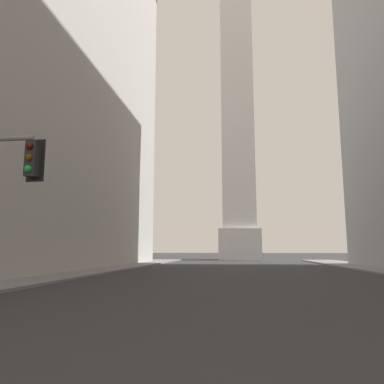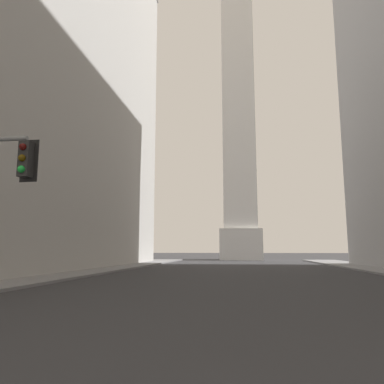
% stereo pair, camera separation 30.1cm
% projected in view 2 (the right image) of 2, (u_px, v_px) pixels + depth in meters
% --- Properties ---
extents(sidewalk_left, '(5.00, 78.29, 0.15)m').
position_uv_depth(sidewalk_left, '(54.00, 275.00, 24.67)').
color(sidewalk_left, slate).
rests_on(sidewalk_left, ground_plane).
extents(obelisk, '(7.09, 7.09, 73.26)m').
position_uv_depth(obelisk, '(238.00, 67.00, 69.36)').
color(obelisk, silver).
rests_on(obelisk, ground_plane).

